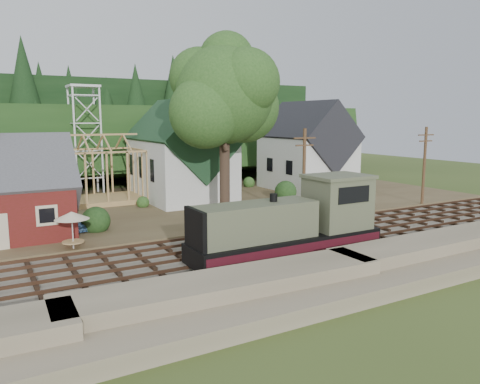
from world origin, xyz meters
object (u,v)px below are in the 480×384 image
locomotive (294,226)px  car_blue (73,223)px  car_red (356,182)px  patio_set (72,217)px

locomotive → car_blue: 17.55m
locomotive → car_red: locomotive is taller
locomotive → car_red: bearing=39.5°
locomotive → patio_set: size_ratio=5.08×
car_blue → patio_set: size_ratio=1.37×
locomotive → patio_set: bearing=144.0°
car_red → patio_set: (-35.89, -11.43, 1.48)m
patio_set → car_blue: bearing=79.8°
locomotive → patio_set: 14.47m
car_blue → car_red: 35.48m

